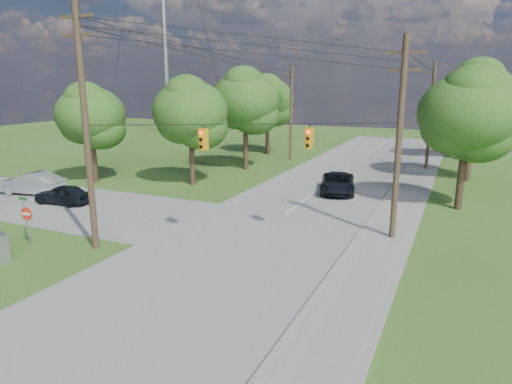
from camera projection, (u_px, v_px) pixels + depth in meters
The scene contains 22 objects.
ground at pixel (167, 265), 20.97m from camera, with size 140.00×140.00×0.00m, color #37591D.
main_road at pixel (252, 238), 24.59m from camera, with size 10.00×100.00×0.03m, color gray.
sidewalk_east at pixel (378, 256), 21.89m from camera, with size 2.60×100.00×0.12m, color gray.
pole_sw at pixel (86, 125), 21.72m from camera, with size 2.00×0.32×12.00m.
pole_ne at pixel (399, 137), 23.20m from camera, with size 2.00×0.32×10.50m.
pole_north_e at pixel (431, 116), 42.75m from camera, with size 2.00×0.32×10.00m.
pole_north_w at pixel (291, 112), 48.34m from camera, with size 2.00×0.32×10.00m.
power_lines at pixel (288, 66), 28.44m from camera, with size 13.93×29.62×4.93m.
traffic_signals at pixel (257, 138), 22.58m from camera, with size 4.91×3.27×1.05m.
tree_w_near at pixel (190, 112), 36.08m from camera, with size 6.00×6.00×8.40m.
tree_w_mid at pixel (246, 100), 42.60m from camera, with size 6.40×6.40×9.22m.
tree_w_far at pixel (268, 100), 52.34m from camera, with size 6.00×6.00×8.73m.
tree_e_near at pixel (468, 114), 28.85m from camera, with size 6.20×6.20×8.81m.
tree_e_mid at pixel (476, 98), 37.35m from camera, with size 6.60×6.60×9.64m.
tree_e_far at pixel (463, 104), 48.60m from camera, with size 5.80×5.80×8.32m.
tree_cross_n at pixel (90, 115), 37.16m from camera, with size 5.60×5.60×7.91m.
car_cross_dark at pixel (63, 194), 31.29m from camera, with size 1.60×3.99×1.36m, color black.
car_cross_silver at pixel (31, 183), 34.03m from camera, with size 1.74×4.98×1.64m, color silver.
car_main_north at pixel (338, 183), 34.53m from camera, with size 2.45×5.31×1.48m, color black.
control_cabinet at pixel (0, 248), 21.26m from camera, with size 0.75×0.54×1.35m, color gray.
do_not_enter_sign at pixel (27, 218), 23.09m from camera, with size 0.69×0.11×2.07m.
street_name_sign at pixel (25, 211), 24.41m from camera, with size 0.68×0.08×2.26m.
Camera 1 is at (11.85, -16.15, 8.19)m, focal length 32.00 mm.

